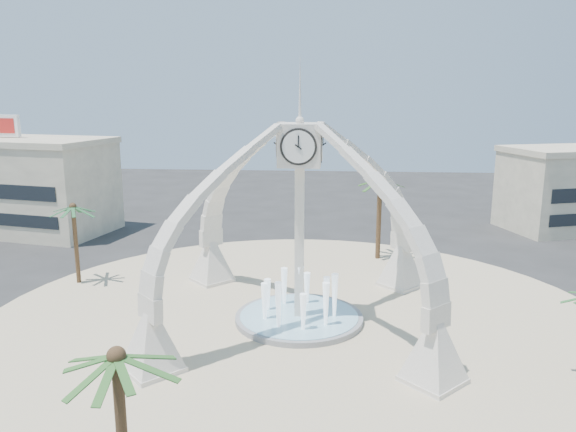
# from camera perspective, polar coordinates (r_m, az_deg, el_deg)

# --- Properties ---
(ground) EXTENTS (140.00, 140.00, 0.00)m
(ground) POSITION_cam_1_polar(r_m,az_deg,el_deg) (35.81, 1.13, -10.65)
(ground) COLOR #282828
(ground) RESTS_ON ground
(plaza) EXTENTS (40.00, 40.00, 0.06)m
(plaza) POSITION_cam_1_polar(r_m,az_deg,el_deg) (35.80, 1.13, -10.61)
(plaza) COLOR tan
(plaza) RESTS_ON ground
(clock_tower) EXTENTS (17.94, 17.94, 16.30)m
(clock_tower) POSITION_cam_1_polar(r_m,az_deg,el_deg) (33.81, 1.17, -0.47)
(clock_tower) COLOR silver
(clock_tower) RESTS_ON ground
(fountain) EXTENTS (8.00, 8.00, 3.62)m
(fountain) POSITION_cam_1_polar(r_m,az_deg,el_deg) (35.70, 1.13, -10.22)
(fountain) COLOR #949497
(fountain) RESTS_ON ground
(building_nw) EXTENTS (23.75, 13.73, 11.90)m
(building_nw) POSITION_cam_1_polar(r_m,az_deg,el_deg) (65.24, -26.80, 2.95)
(building_nw) COLOR beige
(building_nw) RESTS_ON ground
(palm_west) EXTENTS (4.38, 4.38, 6.53)m
(palm_west) POSITION_cam_1_polar(r_m,az_deg,el_deg) (43.99, -21.01, 0.77)
(palm_west) COLOR brown
(palm_west) RESTS_ON ground
(palm_north) EXTENTS (5.33, 5.33, 7.73)m
(palm_north) POSITION_cam_1_polar(r_m,az_deg,el_deg) (47.80, 9.35, 3.54)
(palm_north) COLOR brown
(palm_north) RESTS_ON ground
(palm_south) EXTENTS (4.47, 4.47, 6.63)m
(palm_south) POSITION_cam_1_polar(r_m,az_deg,el_deg) (19.06, -17.02, -13.70)
(palm_south) COLOR brown
(palm_south) RESTS_ON ground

